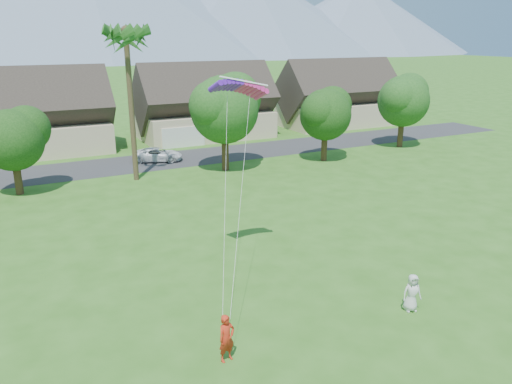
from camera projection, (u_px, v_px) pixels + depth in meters
ground at (375, 359)px, 18.82m from camera, size 500.00×500.00×0.00m
street at (143, 163)px, 47.77m from camera, size 90.00×7.00×0.01m
kite_flyer at (227, 338)px, 18.47m from camera, size 0.77×0.59×1.88m
watcher at (412, 293)px, 21.89m from camera, size 0.97×0.77×1.73m
parked_car at (157, 155)px, 48.19m from camera, size 5.20×3.75×1.31m
houses_row at (124, 114)px, 54.60m from camera, size 72.75×8.19×8.86m
tree_row at (144, 122)px, 40.63m from camera, size 62.27×6.67×8.45m
fan_palm at (126, 34)px, 38.68m from camera, size 3.00×3.00×13.80m
parafoil_kite at (239, 86)px, 23.70m from camera, size 2.80×1.09×0.50m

